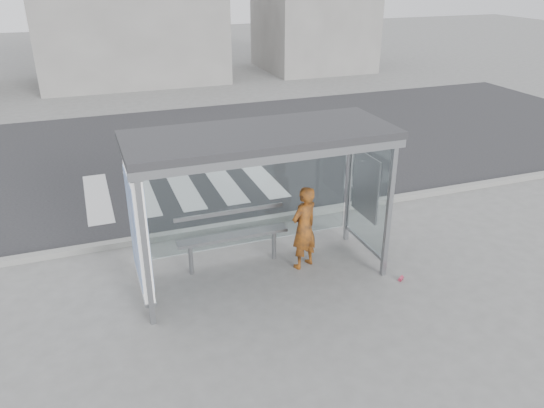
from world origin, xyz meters
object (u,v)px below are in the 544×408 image
(person, at_px, (304,228))
(soda_can, at_px, (401,278))
(bench, at_px, (233,236))
(bus_shelter, at_px, (238,171))

(person, distance_m, soda_can, 1.88)
(person, relative_size, bench, 0.77)
(bus_shelter, bearing_deg, bench, 90.07)
(person, distance_m, bench, 1.27)
(soda_can, bearing_deg, person, 143.80)
(bench, bearing_deg, bus_shelter, -89.93)
(soda_can, bearing_deg, bench, 150.10)
(bus_shelter, distance_m, person, 1.69)
(person, bearing_deg, bench, -43.96)
(bench, distance_m, soda_can, 3.02)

